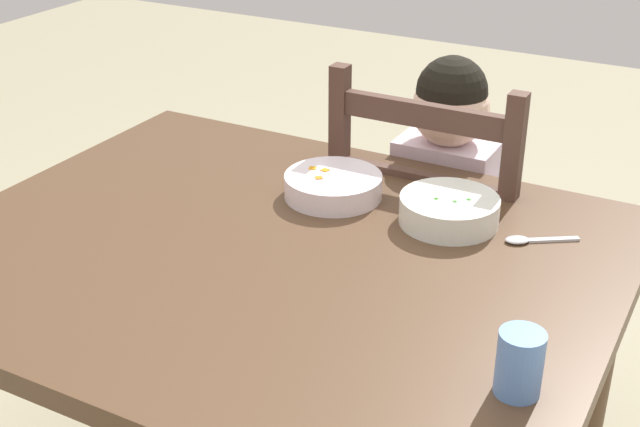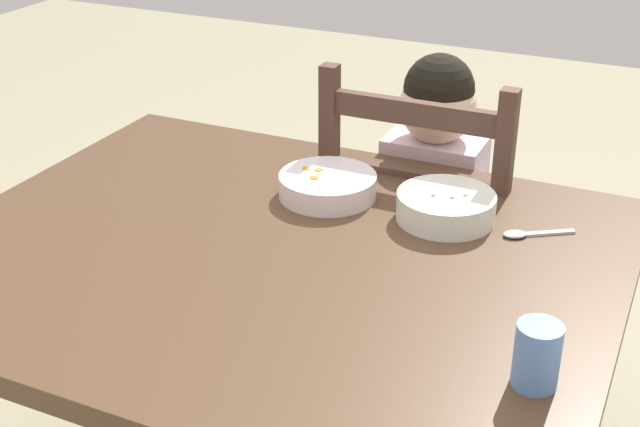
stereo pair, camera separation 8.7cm
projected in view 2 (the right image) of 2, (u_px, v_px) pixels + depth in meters
name	position (u px, v px, depth m)	size (l,w,h in m)	color
dining_table	(274.00, 298.00, 1.60)	(1.21, 0.98, 0.75)	#523825
dining_chair	(425.00, 263.00, 2.07)	(0.42, 0.42, 0.97)	#4C3228
child_figure	(429.00, 198.00, 1.98)	(0.32, 0.31, 0.97)	silver
bowl_of_peas	(446.00, 206.00, 1.64)	(0.19, 0.19, 0.06)	white
bowl_of_carrots	(327.00, 185.00, 1.74)	(0.20, 0.20, 0.05)	white
spoon	(526.00, 234.00, 1.59)	(0.13, 0.09, 0.01)	silver
drinking_cup	(537.00, 355.00, 1.18)	(0.06, 0.06, 0.10)	#6192DD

